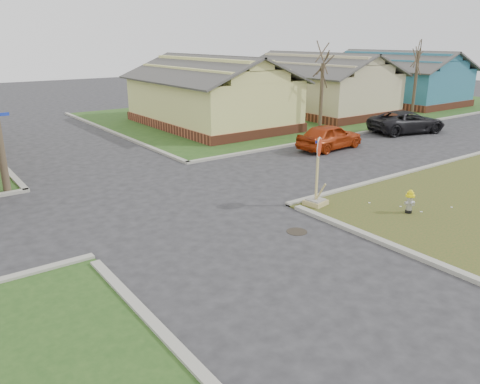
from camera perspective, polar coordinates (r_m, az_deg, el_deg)
ground at (r=13.63m, az=-1.35°, el=-6.34°), size 120.00×120.00×0.00m
verge_far_right at (r=40.88m, az=9.76°, el=10.06°), size 37.00×19.00×0.05m
curbs at (r=17.68m, az=-10.65°, el=-0.78°), size 80.00×40.00×0.12m
manhole at (r=14.55m, az=6.94°, el=-4.81°), size 0.64×0.64×0.01m
side_house_yellow at (r=31.87m, az=-3.64°, el=11.95°), size 7.60×11.60×4.70m
side_house_tan at (r=38.16m, az=9.42°, el=12.79°), size 7.60×11.60×4.70m
side_house_teal at (r=45.80m, az=18.51°, el=12.99°), size 7.60×11.60×4.70m
tree_mid_right at (r=29.52m, az=9.87°, el=11.14°), size 0.22×0.22×4.20m
tree_far_right at (r=37.46m, az=20.57°, el=12.17°), size 0.22×0.22×4.76m
fire_hydrant at (r=16.69m, az=19.99°, el=-0.95°), size 0.31×0.31×0.82m
stop_sign at (r=16.65m, az=9.29°, el=0.19°), size 0.69×0.68×2.45m
red_sedan at (r=25.53m, az=10.88°, el=6.67°), size 4.13×1.91×1.37m
dark_pickup at (r=31.42m, az=19.69°, el=8.06°), size 5.31×3.44×1.36m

